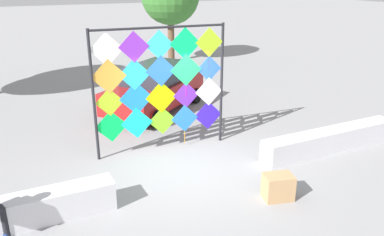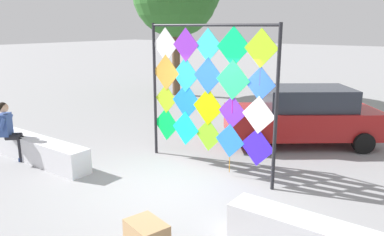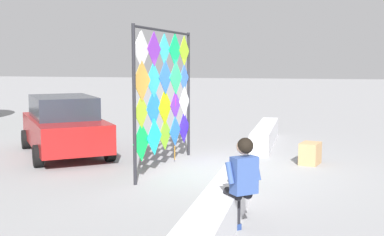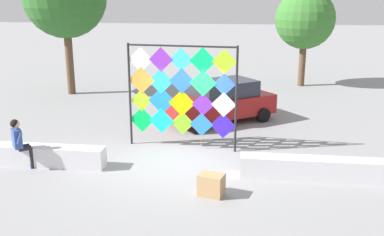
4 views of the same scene
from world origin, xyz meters
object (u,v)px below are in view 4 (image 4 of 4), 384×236
object	(u,v)px
kite_display_rack	(181,90)
tree_broadleaf	(305,17)
seated_vendor	(20,140)
cardboard_box_small	(211,185)
parked_car	(221,101)

from	to	relation	value
kite_display_rack	tree_broadleaf	size ratio (longest dim) A/B	0.69
seated_vendor	cardboard_box_small	xyz separation A→B (m)	(5.20, -0.97, -0.56)
kite_display_rack	tree_broadleaf	xyz separation A→B (m)	(4.71, 10.46, 1.66)
parked_car	tree_broadleaf	world-z (taller)	tree_broadleaf
kite_display_rack	parked_car	size ratio (longest dim) A/B	0.80
seated_vendor	cardboard_box_small	size ratio (longest dim) A/B	2.44
parked_car	cardboard_box_small	world-z (taller)	parked_car
kite_display_rack	parked_car	xyz separation A→B (m)	(1.03, 3.06, -1.04)
parked_car	tree_broadleaf	distance (m)	8.69
kite_display_rack	seated_vendor	world-z (taller)	kite_display_rack
seated_vendor	parked_car	xyz separation A→B (m)	(5.02, 5.34, -0.04)
kite_display_rack	tree_broadleaf	world-z (taller)	tree_broadleaf
kite_display_rack	cardboard_box_small	xyz separation A→B (m)	(1.21, -3.25, -1.56)
kite_display_rack	seated_vendor	xyz separation A→B (m)	(-3.99, -2.28, -1.00)
cardboard_box_small	parked_car	bearing A→B (deg)	91.66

